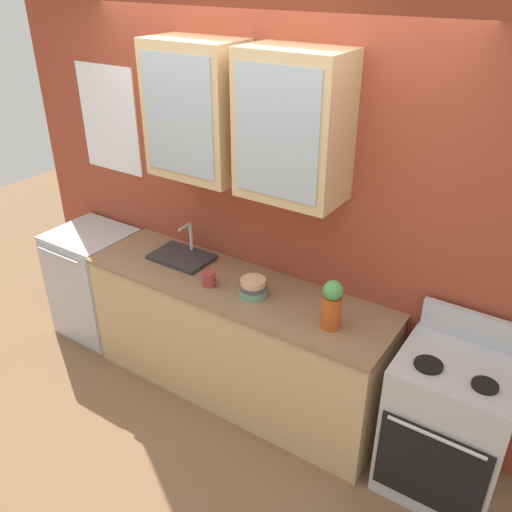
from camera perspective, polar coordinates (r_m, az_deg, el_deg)
name	(u,v)px	position (r m, az deg, el deg)	size (l,w,h in m)	color
ground_plane	(236,389)	(4.06, -2.08, -13.74)	(10.00, 10.00, 0.00)	brown
back_wall_unit	(259,179)	(3.47, 0.28, 8.03)	(4.13, 0.46, 2.77)	#993D28
counter	(235,340)	(3.77, -2.19, -8.75)	(2.15, 0.60, 0.89)	tan
stove_range	(447,427)	(3.34, 19.40, -16.53)	(0.62, 0.58, 1.07)	silver
sink_faucet	(182,256)	(3.85, -7.77, -0.01)	(0.42, 0.28, 0.24)	#2D2D30
bowl_stack	(253,288)	(3.39, -0.30, -3.33)	(0.18, 0.18, 0.12)	#669972
vase	(332,304)	(3.08, 7.98, -5.00)	(0.12, 0.12, 0.30)	#BF4C19
cup_near_sink	(209,279)	(3.50, -4.92, -2.38)	(0.13, 0.09, 0.10)	#993838
dishwasher	(96,282)	(4.58, -16.42, -2.65)	(0.58, 0.59, 0.89)	silver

